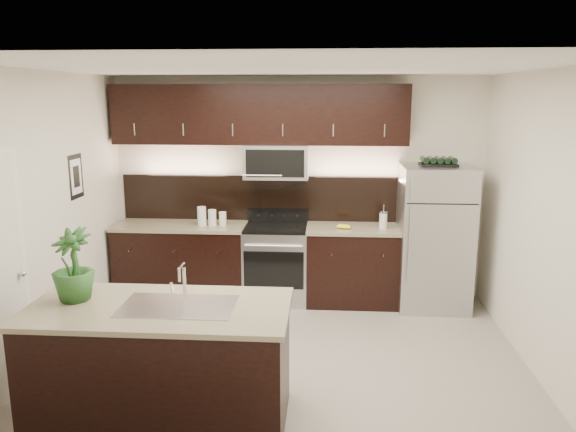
% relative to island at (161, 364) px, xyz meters
% --- Properties ---
extents(ground, '(4.50, 4.50, 0.00)m').
position_rel_island_xyz_m(ground, '(0.89, 0.97, -0.47)').
color(ground, gray).
rests_on(ground, ground).
extents(room_walls, '(4.52, 4.02, 2.71)m').
position_rel_island_xyz_m(room_walls, '(0.78, 0.93, 1.22)').
color(room_walls, beige).
rests_on(room_walls, ground).
extents(counter_run, '(3.51, 0.65, 0.94)m').
position_rel_island_xyz_m(counter_run, '(0.43, 2.66, -0.00)').
color(counter_run, black).
rests_on(counter_run, ground).
extents(upper_fixtures, '(3.49, 0.40, 1.66)m').
position_rel_island_xyz_m(upper_fixtures, '(0.46, 2.81, 1.67)').
color(upper_fixtures, black).
rests_on(upper_fixtures, counter_run).
extents(island, '(1.96, 0.96, 0.94)m').
position_rel_island_xyz_m(island, '(0.00, 0.00, 0.00)').
color(island, black).
rests_on(island, ground).
extents(sink_faucet, '(0.84, 0.50, 0.28)m').
position_rel_island_xyz_m(sink_faucet, '(0.15, 0.01, 0.48)').
color(sink_faucet, silver).
rests_on(sink_faucet, island).
extents(refrigerator, '(0.81, 0.73, 1.68)m').
position_rel_island_xyz_m(refrigerator, '(2.50, 2.60, 0.37)').
color(refrigerator, '#B2B2B7').
rests_on(refrigerator, ground).
extents(wine_rack, '(0.42, 0.26, 0.10)m').
position_rel_island_xyz_m(wine_rack, '(2.50, 2.60, 1.26)').
color(wine_rack, black).
rests_on(wine_rack, refrigerator).
extents(plant, '(0.39, 0.39, 0.56)m').
position_rel_island_xyz_m(plant, '(-0.67, 0.08, 0.75)').
color(plant, '#245220').
rests_on(plant, island).
extents(canisters, '(0.34, 0.13, 0.23)m').
position_rel_island_xyz_m(canisters, '(-0.16, 2.62, 0.57)').
color(canisters, silver).
rests_on(canisters, counter_run).
extents(french_press, '(0.10, 0.10, 0.28)m').
position_rel_island_xyz_m(french_press, '(1.91, 2.61, 0.57)').
color(french_press, silver).
rests_on(french_press, counter_run).
extents(bananas, '(0.19, 0.16, 0.05)m').
position_rel_island_xyz_m(bananas, '(1.41, 2.58, 0.49)').
color(bananas, yellow).
rests_on(bananas, counter_run).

